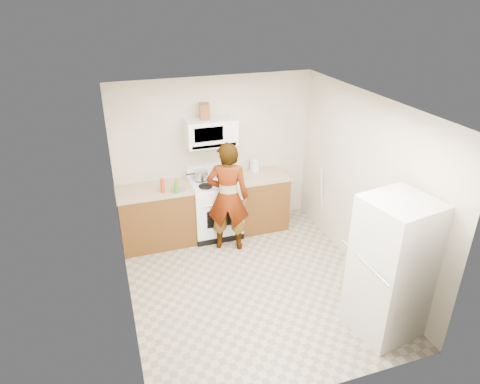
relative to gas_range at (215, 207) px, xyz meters
name	(u,v)px	position (x,y,z in m)	size (l,w,h in m)	color
floor	(252,285)	(0.10, -1.48, -0.49)	(3.60, 3.60, 0.00)	gray
back_wall	(215,155)	(0.10, 0.31, 0.76)	(3.20, 0.02, 2.50)	beige
right_wall	(364,187)	(1.69, -1.48, 0.76)	(0.02, 3.60, 2.50)	beige
cabinet_left	(157,217)	(-0.94, 0.01, -0.04)	(1.12, 0.62, 0.90)	brown
counter_left	(154,190)	(-0.94, 0.01, 0.43)	(1.14, 0.64, 0.04)	tan
cabinet_right	(260,201)	(0.78, 0.01, -0.04)	(0.80, 0.62, 0.90)	brown
counter_right	(261,176)	(0.78, 0.01, 0.43)	(0.82, 0.64, 0.04)	tan
gas_range	(215,207)	(0.00, 0.00, 0.00)	(0.76, 0.65, 1.13)	white
microwave	(211,132)	(0.00, 0.13, 1.21)	(0.76, 0.38, 0.40)	white
person	(228,197)	(0.08, -0.46, 0.38)	(0.63, 0.41, 1.72)	tan
fridge	(391,268)	(1.30, -2.71, 0.36)	(0.70, 0.70, 1.70)	silver
kettle	(255,166)	(0.74, 0.19, 0.54)	(0.16, 0.16, 0.19)	silver
jug	(205,111)	(-0.08, 0.15, 1.53)	(0.14, 0.14, 0.24)	brown
saucepan	(201,175)	(-0.18, 0.12, 0.53)	(0.22, 0.22, 0.12)	silver
tray	(224,182)	(0.13, -0.10, 0.47)	(0.25, 0.16, 0.05)	silver
bottle_spray	(162,186)	(-0.83, -0.14, 0.56)	(0.06, 0.06, 0.22)	#B8320D
bottle_hot_sauce	(177,184)	(-0.61, -0.10, 0.53)	(0.05, 0.05, 0.16)	#CB4716
bottle_green_cap	(176,188)	(-0.64, -0.23, 0.54)	(0.06, 0.06, 0.18)	#29981B
pot_lid	(178,189)	(-0.59, -0.12, 0.46)	(0.24, 0.24, 0.01)	white
broom	(322,199)	(1.68, -0.44, 0.09)	(0.03, 0.03, 1.15)	silver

